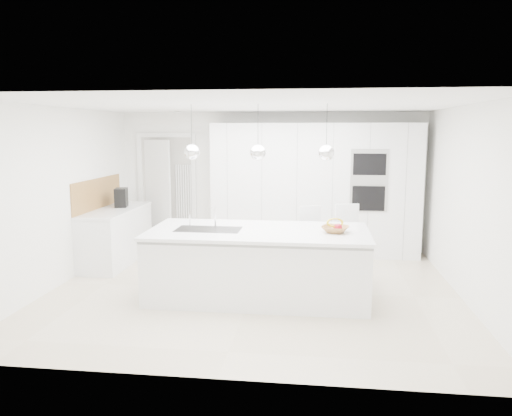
# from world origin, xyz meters

# --- Properties ---
(floor) EXTENTS (5.50, 5.50, 0.00)m
(floor) POSITION_xyz_m (0.00, 0.00, 0.00)
(floor) COLOR beige
(floor) RESTS_ON ground
(wall_back) EXTENTS (5.50, 0.00, 5.50)m
(wall_back) POSITION_xyz_m (0.00, 2.50, 1.25)
(wall_back) COLOR white
(wall_back) RESTS_ON ground
(wall_left) EXTENTS (0.00, 5.00, 5.00)m
(wall_left) POSITION_xyz_m (-2.75, 0.00, 1.25)
(wall_left) COLOR white
(wall_left) RESTS_ON ground
(ceiling) EXTENTS (5.50, 5.50, 0.00)m
(ceiling) POSITION_xyz_m (0.00, 0.00, 2.50)
(ceiling) COLOR white
(ceiling) RESTS_ON wall_back
(tall_cabinets) EXTENTS (3.60, 0.60, 2.30)m
(tall_cabinets) POSITION_xyz_m (0.80, 2.20, 1.15)
(tall_cabinets) COLOR white
(tall_cabinets) RESTS_ON floor
(oven_stack) EXTENTS (0.62, 0.04, 1.05)m
(oven_stack) POSITION_xyz_m (1.70, 1.89, 1.35)
(oven_stack) COLOR #A5A5A8
(oven_stack) RESTS_ON tall_cabinets
(doorway_frame) EXTENTS (1.11, 0.08, 2.13)m
(doorway_frame) POSITION_xyz_m (-1.95, 2.47, 1.02)
(doorway_frame) COLOR white
(doorway_frame) RESTS_ON floor
(hallway_door) EXTENTS (0.76, 0.38, 2.00)m
(hallway_door) POSITION_xyz_m (-2.20, 2.42, 1.00)
(hallway_door) COLOR white
(hallway_door) RESTS_ON floor
(radiator) EXTENTS (0.32, 0.04, 1.40)m
(radiator) POSITION_xyz_m (-1.63, 2.46, 0.85)
(radiator) COLOR white
(radiator) RESTS_ON floor
(left_base_cabinets) EXTENTS (0.60, 1.80, 0.86)m
(left_base_cabinets) POSITION_xyz_m (-2.45, 1.20, 0.43)
(left_base_cabinets) COLOR white
(left_base_cabinets) RESTS_ON floor
(left_worktop) EXTENTS (0.62, 1.82, 0.04)m
(left_worktop) POSITION_xyz_m (-2.45, 1.20, 0.88)
(left_worktop) COLOR white
(left_worktop) RESTS_ON left_base_cabinets
(oak_backsplash) EXTENTS (0.02, 1.80, 0.50)m
(oak_backsplash) POSITION_xyz_m (-2.74, 1.20, 1.15)
(oak_backsplash) COLOR #AB7D45
(oak_backsplash) RESTS_ON wall_left
(island_base) EXTENTS (2.80, 1.20, 0.86)m
(island_base) POSITION_xyz_m (0.10, -0.30, 0.43)
(island_base) COLOR white
(island_base) RESTS_ON floor
(island_worktop) EXTENTS (2.84, 1.40, 0.04)m
(island_worktop) POSITION_xyz_m (0.10, -0.25, 0.88)
(island_worktop) COLOR white
(island_worktop) RESTS_ON island_base
(island_sink) EXTENTS (0.84, 0.44, 0.18)m
(island_sink) POSITION_xyz_m (-0.55, -0.30, 0.82)
(island_sink) COLOR #3F3F42
(island_sink) RESTS_ON island_worktop
(island_tap) EXTENTS (0.02, 0.02, 0.30)m
(island_tap) POSITION_xyz_m (-0.50, -0.10, 1.05)
(island_tap) COLOR white
(island_tap) RESTS_ON island_worktop
(pendant_left) EXTENTS (0.20, 0.20, 0.20)m
(pendant_left) POSITION_xyz_m (-0.75, -0.30, 1.90)
(pendant_left) COLOR white
(pendant_left) RESTS_ON ceiling
(pendant_mid) EXTENTS (0.20, 0.20, 0.20)m
(pendant_mid) POSITION_xyz_m (0.10, -0.30, 1.90)
(pendant_mid) COLOR white
(pendant_mid) RESTS_ON ceiling
(pendant_right) EXTENTS (0.20, 0.20, 0.20)m
(pendant_right) POSITION_xyz_m (0.95, -0.30, 1.90)
(pendant_right) COLOR white
(pendant_right) RESTS_ON ceiling
(fruit_bowl) EXTENTS (0.43, 0.43, 0.08)m
(fruit_bowl) POSITION_xyz_m (1.08, -0.30, 0.94)
(fruit_bowl) COLOR #AB7D45
(fruit_bowl) RESTS_ON island_worktop
(espresso_machine) EXTENTS (0.25, 0.33, 0.32)m
(espresso_machine) POSITION_xyz_m (-2.43, 1.43, 1.06)
(espresso_machine) COLOR black
(espresso_machine) RESTS_ON left_worktop
(bar_stool_left) EXTENTS (0.52, 0.59, 1.06)m
(bar_stool_left) POSITION_xyz_m (0.75, 0.64, 0.53)
(bar_stool_left) COLOR white
(bar_stool_left) RESTS_ON floor
(bar_stool_right) EXTENTS (0.48, 0.58, 1.11)m
(bar_stool_right) POSITION_xyz_m (1.28, 0.59, 0.55)
(bar_stool_right) COLOR white
(bar_stool_right) RESTS_ON floor
(apple_a) EXTENTS (0.09, 0.09, 0.09)m
(apple_a) POSITION_xyz_m (1.12, -0.32, 0.97)
(apple_a) COLOR #A61326
(apple_a) RESTS_ON fruit_bowl
(apple_b) EXTENTS (0.07, 0.07, 0.07)m
(apple_b) POSITION_xyz_m (1.09, -0.27, 0.97)
(apple_b) COLOR #A61326
(apple_b) RESTS_ON fruit_bowl
(apple_c) EXTENTS (0.07, 0.07, 0.07)m
(apple_c) POSITION_xyz_m (1.12, -0.33, 0.96)
(apple_c) COLOR #A61326
(apple_c) RESTS_ON fruit_bowl
(banana_bunch) EXTENTS (0.26, 0.18, 0.23)m
(banana_bunch) POSITION_xyz_m (1.08, -0.29, 1.02)
(banana_bunch) COLOR yellow
(banana_bunch) RESTS_ON fruit_bowl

